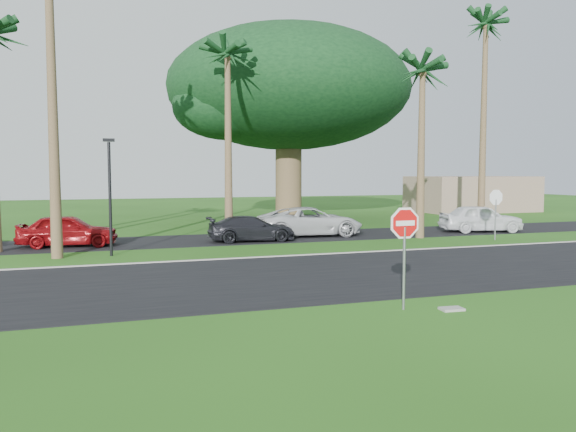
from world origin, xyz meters
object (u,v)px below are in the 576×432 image
(stop_sign_near, at_px, (404,237))
(stop_sign_far, at_px, (496,204))
(car_red, at_px, (68,231))
(car_pickup, at_px, (481,219))
(car_dark, at_px, (251,229))
(car_minivan, at_px, (310,222))

(stop_sign_near, xyz_separation_m, stop_sign_far, (11.50, 11.00, 0.00))
(car_red, distance_m, car_pickup, 21.47)
(stop_sign_far, relative_size, car_pickup, 0.59)
(car_pickup, bearing_deg, car_dark, 102.93)
(stop_sign_far, bearing_deg, car_pickup, -117.11)
(car_minivan, bearing_deg, stop_sign_far, -116.10)
(stop_sign_far, xyz_separation_m, car_red, (-19.77, 3.95, -1.05))
(stop_sign_near, height_order, car_dark, stop_sign_near)
(stop_sign_far, xyz_separation_m, car_minivan, (-8.03, 4.42, -1.02))
(stop_sign_far, xyz_separation_m, car_pickup, (1.69, 3.30, -1.01))
(stop_sign_near, relative_size, car_pickup, 0.59)
(car_dark, distance_m, car_minivan, 3.69)
(car_dark, distance_m, car_pickup, 13.21)
(car_pickup, bearing_deg, car_red, 100.93)
(car_dark, relative_size, car_minivan, 0.77)
(stop_sign_near, distance_m, car_pickup, 19.48)
(stop_sign_far, distance_m, car_red, 20.19)
(stop_sign_near, bearing_deg, stop_sign_far, 43.73)
(car_dark, bearing_deg, car_pickup, -86.44)
(stop_sign_far, relative_size, car_dark, 0.63)
(stop_sign_near, bearing_deg, car_pickup, 47.31)
(car_red, relative_size, car_dark, 1.01)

